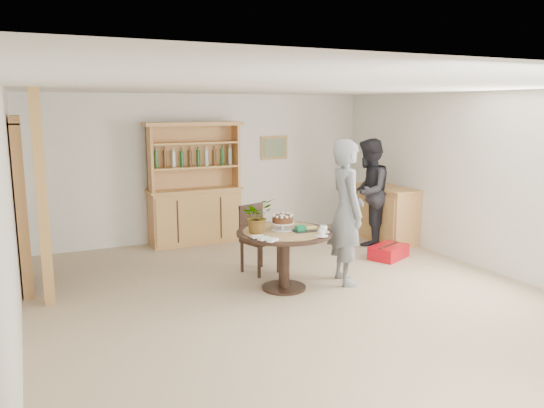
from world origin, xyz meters
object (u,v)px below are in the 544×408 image
at_px(sideboard, 386,213).
at_px(adult_person, 368,192).
at_px(red_suitcase, 389,252).
at_px(hutch, 195,203).
at_px(dining_table, 284,243).
at_px(dining_chair, 256,234).
at_px(teen_boy, 347,212).

height_order(sideboard, adult_person, adult_person).
xyz_separation_m(adult_person, red_suitcase, (-0.22, -0.88, -0.79)).
relative_size(hutch, sideboard, 1.62).
height_order(hutch, adult_person, hutch).
height_order(adult_person, red_suitcase, adult_person).
bearing_deg(sideboard, adult_person, -171.67).
xyz_separation_m(sideboard, dining_table, (-2.71, -1.49, 0.13)).
distance_m(hutch, sideboard, 3.29).
bearing_deg(red_suitcase, sideboard, 30.86).
relative_size(hutch, adult_person, 1.15).
relative_size(dining_chair, red_suitcase, 1.33).
xyz_separation_m(dining_table, teen_boy, (0.85, -0.10, 0.34)).
distance_m(dining_chair, teen_boy, 1.34).
bearing_deg(teen_boy, dining_table, 95.90).
bearing_deg(dining_table, dining_chair, 91.69).
xyz_separation_m(dining_table, adult_person, (2.28, 1.43, 0.28)).
distance_m(dining_table, teen_boy, 0.92).
xyz_separation_m(sideboard, red_suitcase, (-0.65, -0.94, -0.37)).
distance_m(hutch, dining_chair, 1.94).
xyz_separation_m(teen_boy, red_suitcase, (1.21, 0.65, -0.84)).
distance_m(adult_person, red_suitcase, 1.20).
bearing_deg(dining_table, red_suitcase, 15.04).
xyz_separation_m(teen_boy, adult_person, (1.43, 1.53, -0.06)).
xyz_separation_m(hutch, adult_person, (2.61, -1.30, 0.20)).
bearing_deg(teen_boy, red_suitcase, -49.02).
xyz_separation_m(hutch, dining_table, (0.33, -2.73, -0.08)).
bearing_deg(hutch, teen_boy, -67.36).
bearing_deg(dining_table, sideboard, 28.86).
xyz_separation_m(hutch, dining_chair, (0.31, -1.91, -0.15)).
height_order(hutch, dining_chair, hutch).
bearing_deg(hutch, dining_table, -83.07).
relative_size(hutch, dining_table, 1.70).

